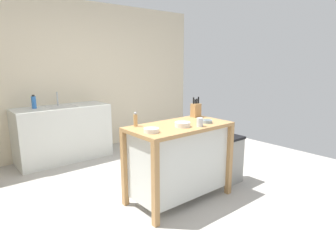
% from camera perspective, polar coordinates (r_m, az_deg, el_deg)
% --- Properties ---
extents(ground_plane, '(6.29, 6.29, 0.00)m').
position_cam_1_polar(ground_plane, '(3.45, -1.52, -14.78)').
color(ground_plane, '#ADA8A0').
rests_on(ground_plane, ground).
extents(wall_back, '(5.29, 0.10, 2.60)m').
position_cam_1_polar(wall_back, '(5.28, -19.10, 8.89)').
color(wall_back, beige).
rests_on(wall_back, ground).
extents(kitchen_island, '(1.18, 0.62, 0.90)m').
position_cam_1_polar(kitchen_island, '(3.32, 2.23, -6.43)').
color(kitchen_island, '#AD7F4C').
rests_on(kitchen_island, ground).
extents(knife_block, '(0.11, 0.09, 0.25)m').
position_cam_1_polar(knife_block, '(3.67, 5.55, 3.24)').
color(knife_block, '#AD7F4C').
rests_on(knife_block, kitchen_island).
extents(bowl_ceramic_small, '(0.15, 0.15, 0.04)m').
position_cam_1_polar(bowl_ceramic_small, '(2.87, -3.33, -0.83)').
color(bowl_ceramic_small, silver).
rests_on(bowl_ceramic_small, kitchen_island).
extents(bowl_ceramic_wide, '(0.17, 0.17, 0.05)m').
position_cam_1_polar(bowl_ceramic_wide, '(3.11, 2.90, 0.34)').
color(bowl_ceramic_wide, silver).
rests_on(bowl_ceramic_wide, kitchen_island).
extents(bowl_stoneware_deep, '(0.11, 0.11, 0.03)m').
position_cam_1_polar(bowl_stoneware_deep, '(3.33, 7.81, 0.93)').
color(bowl_stoneware_deep, gray).
rests_on(bowl_stoneware_deep, kitchen_island).
extents(drinking_cup, '(0.07, 0.07, 0.10)m').
position_cam_1_polar(drinking_cup, '(3.14, 6.35, 0.76)').
color(drinking_cup, silver).
rests_on(drinking_cup, kitchen_island).
extents(pepper_grinder, '(0.04, 0.04, 0.16)m').
position_cam_1_polar(pepper_grinder, '(3.14, -6.48, 1.28)').
color(pepper_grinder, tan).
rests_on(pepper_grinder, kitchen_island).
extents(trash_bin, '(0.36, 0.28, 0.63)m').
position_cam_1_polar(trash_bin, '(3.93, 11.84, -6.51)').
color(trash_bin, gray).
rests_on(trash_bin, ground).
extents(sink_counter, '(1.45, 0.60, 0.89)m').
position_cam_1_polar(sink_counter, '(4.98, -20.08, -1.35)').
color(sink_counter, silver).
rests_on(sink_counter, ground).
extents(sink_faucet, '(0.02, 0.02, 0.22)m').
position_cam_1_polar(sink_faucet, '(5.01, -21.12, 5.09)').
color(sink_faucet, '#B7BCC1').
rests_on(sink_faucet, sink_counter).
extents(bottle_spray_cleaner, '(0.07, 0.07, 0.21)m').
position_cam_1_polar(bottle_spray_cleaner, '(4.83, -25.12, 4.32)').
color(bottle_spray_cleaner, blue).
rests_on(bottle_spray_cleaner, sink_counter).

